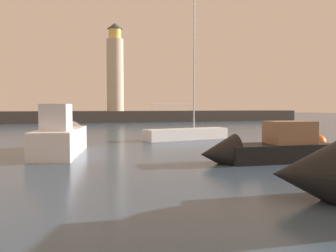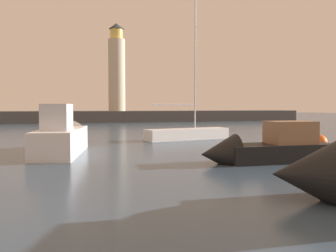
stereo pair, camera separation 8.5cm
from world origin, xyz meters
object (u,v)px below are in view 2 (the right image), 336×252
motorboat_3 (64,137)px  lighthouse (117,70)px  motorboat_5 (262,149)px  sailboat_moored (188,133)px  mooring_buoy (319,142)px

motorboat_3 → lighthouse: bearing=77.0°
lighthouse → motorboat_3: (-9.86, -42.60, -8.47)m
motorboat_5 → sailboat_moored: sailboat_moored is taller
motorboat_5 → mooring_buoy: motorboat_5 is taller
motorboat_3 → motorboat_5: 11.91m
sailboat_moored → lighthouse: bearing=90.7°
lighthouse → motorboat_5: lighthouse is taller
lighthouse → motorboat_3: lighthouse is taller
lighthouse → mooring_buoy: size_ratio=15.29×
mooring_buoy → motorboat_5: bearing=-151.1°
motorboat_3 → motorboat_5: motorboat_3 is taller
motorboat_5 → mooring_buoy: size_ratio=6.95×
lighthouse → sailboat_moored: bearing=-89.3°
motorboat_3 → mooring_buoy: motorboat_3 is taller
lighthouse → mooring_buoy: bearing=-82.5°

